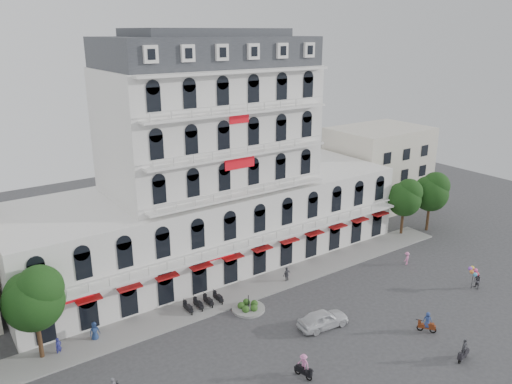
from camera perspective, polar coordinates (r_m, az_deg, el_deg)
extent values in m
plane|color=#38383A|center=(46.79, 6.57, -15.27)|extent=(120.00, 120.00, 0.00)
cube|color=gray|center=(52.79, 0.01, -10.89)|extent=(53.00, 4.00, 0.16)
cube|color=silver|center=(57.84, -5.11, -3.46)|extent=(45.00, 14.00, 9.00)
cube|color=silver|center=(54.81, -5.43, 7.31)|extent=(22.00, 12.00, 13.00)
cube|color=#2D3035|center=(53.92, -5.68, 15.69)|extent=(21.56, 11.76, 3.00)
cube|color=#2D3035|center=(53.88, -5.75, 17.71)|extent=(15.84, 8.64, 0.80)
cube|color=#A71415|center=(52.35, -0.94, -6.96)|extent=(40.50, 1.00, 0.15)
cube|color=red|center=(50.23, -1.87, 3.48)|extent=(3.50, 0.10, 1.40)
cube|color=beige|center=(77.23, 13.73, 2.76)|extent=(14.00, 10.00, 12.00)
cylinder|color=gray|center=(49.16, -0.88, -13.19)|extent=(3.20, 3.20, 0.24)
cylinder|color=black|center=(48.76, -0.88, -12.41)|extent=(0.08, 0.08, 1.40)
sphere|color=#28511B|center=(49.33, -0.19, -12.63)|extent=(0.70, 0.70, 0.70)
sphere|color=#28511B|center=(49.57, -1.10, -12.47)|extent=(0.70, 0.70, 0.70)
sphere|color=#28511B|center=(49.02, -1.72, -12.85)|extent=(0.70, 0.70, 0.70)
sphere|color=#28511B|center=(48.43, -1.19, -13.26)|extent=(0.70, 0.70, 0.70)
sphere|color=#28511B|center=(48.61, -0.23, -13.13)|extent=(0.70, 0.70, 0.70)
cylinder|color=#382314|center=(45.45, -23.50, -15.10)|extent=(0.36, 0.36, 3.74)
sphere|color=black|center=(43.78, -24.05, -11.34)|extent=(4.76, 4.76, 4.76)
sphere|color=black|center=(43.08, -23.50, -10.08)|extent=(3.74, 3.74, 3.74)
sphere|color=black|center=(43.69, -24.77, -10.49)|extent=(3.40, 3.40, 3.40)
cylinder|color=#382314|center=(68.05, 16.35, -3.32)|extent=(0.36, 0.36, 3.43)
sphere|color=black|center=(67.02, 16.58, -0.83)|extent=(4.37, 4.37, 4.37)
sphere|color=black|center=(66.92, 17.12, 0.01)|extent=(3.43, 3.43, 3.43)
sphere|color=black|center=(66.70, 16.21, -0.32)|extent=(3.12, 3.12, 3.12)
cylinder|color=#382314|center=(70.48, 19.04, -2.75)|extent=(0.36, 0.36, 3.65)
sphere|color=black|center=(69.44, 19.32, -0.18)|extent=(4.65, 4.65, 4.65)
sphere|color=black|center=(69.36, 19.85, 0.68)|extent=(3.65, 3.65, 3.65)
sphere|color=black|center=(69.10, 18.98, 0.35)|extent=(3.32, 3.32, 3.32)
imported|color=silver|center=(46.72, 7.67, -14.18)|extent=(4.99, 2.49, 1.63)
cube|color=maroon|center=(48.27, 18.94, -14.32)|extent=(1.17, 1.42, 0.35)
torus|color=black|center=(48.39, 18.23, -14.53)|extent=(0.45, 0.56, 0.60)
torus|color=black|center=(48.44, 19.57, -14.65)|extent=(0.45, 0.56, 0.60)
imported|color=navy|center=(47.94, 19.02, -13.66)|extent=(0.81, 0.87, 1.49)
cube|color=#242228|center=(45.71, 22.61, -16.76)|extent=(1.54, 0.62, 0.35)
torus|color=black|center=(45.42, 22.29, -17.36)|extent=(0.61, 0.23, 0.60)
torus|color=black|center=(46.29, 22.84, -16.72)|extent=(0.61, 0.23, 0.60)
imported|color=slate|center=(45.35, 22.71, -16.06)|extent=(0.95, 0.53, 1.53)
cube|color=black|center=(40.98, 5.41, -19.71)|extent=(0.67, 1.54, 0.35)
torus|color=black|center=(40.89, 6.05, -20.31)|extent=(0.25, 0.61, 0.60)
torus|color=black|center=(41.40, 4.76, -19.71)|extent=(0.25, 0.61, 0.60)
imported|color=#D26FA9|center=(40.56, 5.44, -18.93)|extent=(0.81, 1.14, 1.60)
imported|color=navy|center=(46.70, -17.96, -14.91)|extent=(0.88, 0.60, 1.76)
imported|color=#4E4E55|center=(53.79, 3.54, -9.40)|extent=(1.06, 0.55, 1.73)
imported|color=pink|center=(60.05, 16.85, -7.25)|extent=(1.09, 0.79, 1.52)
imported|color=navy|center=(45.95, -21.64, -16.08)|extent=(0.67, 0.57, 1.56)
imported|color=#56545C|center=(57.17, 23.95, -9.29)|extent=(0.86, 0.99, 1.74)
cylinder|color=black|center=(56.93, 23.49, -9.20)|extent=(0.04, 0.04, 2.00)
sphere|color=#E54C99|center=(56.79, 23.81, -8.19)|extent=(0.44, 0.44, 0.44)
sphere|color=yellow|center=(56.69, 23.48, -7.95)|extent=(0.44, 0.44, 0.44)
sphere|color=#994CD8|center=(56.41, 23.29, -8.04)|extent=(0.44, 0.44, 0.44)
sphere|color=orange|center=(56.21, 23.43, -8.37)|extent=(0.44, 0.44, 0.44)
sphere|color=#4CB2E5|center=(56.32, 23.76, -8.62)|extent=(0.44, 0.44, 0.44)
sphere|color=#D8334C|center=(56.62, 23.94, -8.56)|extent=(0.44, 0.44, 0.44)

